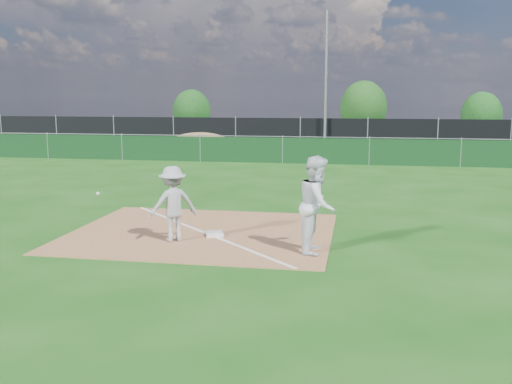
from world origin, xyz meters
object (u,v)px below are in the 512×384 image
tree_mid (363,107)px  tree_left (192,111)px  car_left (211,130)px  car_right (365,132)px  light_pole (326,81)px  car_mid (277,132)px  tree_right (481,115)px  play_at_first (173,204)px  first_base (214,234)px  runner (317,204)px

tree_mid → tree_left: bearing=-176.1°
car_left → car_right: car_left is taller
light_pole → car_right: 6.67m
tree_mid → car_mid: bearing=-128.1°
car_left → tree_right: tree_right is taller
play_at_first → tree_left: bearing=106.0°
first_base → car_mid: car_mid is taller
first_base → play_at_first: bearing=-142.7°
first_base → runner: (2.37, -0.87, 0.93)m
play_at_first → tree_right: bearing=68.8°
light_pole → tree_right: (10.72, 9.88, -2.24)m
runner → car_right: bearing=0.3°
light_pole → tree_left: bearing=136.3°
car_left → tree_left: 7.67m
light_pole → play_at_first: 22.89m
first_base → car_mid: (-2.40, 26.53, 0.63)m
car_mid → tree_left: tree_left is taller
first_base → car_right: 27.52m
runner → tree_mid: 34.83m
car_right → car_left: bearing=117.2°
first_base → car_mid: size_ratio=0.09×
first_base → tree_mid: bearing=84.3°
runner → tree_right: size_ratio=0.58×
car_right → tree_mid: 6.81m
car_mid → play_at_first: bearing=-152.5°
tree_right → tree_mid: bearing=166.4°
play_at_first → car_right: play_at_first is taller
first_base → tree_mid: 34.17m
car_right → tree_right: tree_right is taller
play_at_first → car_left: bearing=103.0°
first_base → tree_right: tree_right is taller
play_at_first → tree_left: tree_left is taller
car_mid → tree_mid: bearing=-14.0°
car_mid → car_right: car_right is taller
car_mid → tree_mid: size_ratio=0.96×
tree_left → tree_mid: size_ratio=0.84×
light_pole → runner: (1.24, -22.87, -3.01)m
play_at_first → car_right: bearing=81.3°
tree_right → runner: bearing=-106.1°
play_at_first → car_mid: bearing=93.4°
light_pole → play_at_first: bearing=-94.8°
car_mid → tree_left: (-7.98, 6.47, 1.18)m
first_base → play_at_first: size_ratio=0.15×
car_right → tree_mid: size_ratio=1.10×
tree_left → tree_mid: 13.82m
car_right → runner: bearing=-160.9°
runner → light_pole: bearing=5.7°
light_pole → tree_left: light_pole is taller
tree_right → car_left: bearing=-163.2°
play_at_first → car_left: 27.51m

